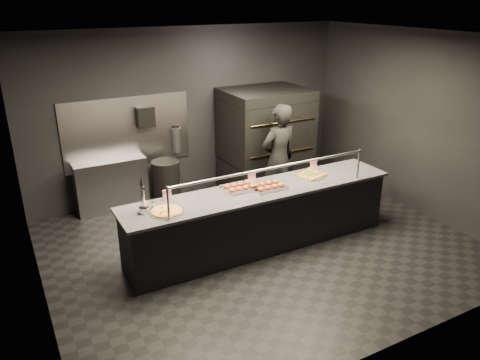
{
  "coord_description": "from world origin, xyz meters",
  "views": [
    {
      "loc": [
        -3.17,
        -5.24,
        3.5
      ],
      "look_at": [
        -0.24,
        0.2,
        1.03
      ],
      "focal_mm": 35.0,
      "sensor_mm": 36.0,
      "label": 1
    }
  ],
  "objects": [
    {
      "name": "worker",
      "position": [
        0.9,
        0.95,
        0.93
      ],
      "size": [
        0.73,
        0.52,
        1.87
      ],
      "primitive_type": "imported",
      "rotation": [
        0.0,
        0.0,
        3.25
      ],
      "color": "black",
      "rests_on": "ground"
    },
    {
      "name": "slider_tray_b",
      "position": [
        0.1,
        -0.01,
        0.95
      ],
      "size": [
        0.52,
        0.41,
        0.08
      ],
      "color": "silver",
      "rests_on": "service_counter"
    },
    {
      "name": "prep_shelf",
      "position": [
        -1.6,
        2.32,
        0.45
      ],
      "size": [
        1.2,
        0.35,
        0.9
      ],
      "primitive_type": "cube",
      "color": "#99999E",
      "rests_on": "ground"
    },
    {
      "name": "tent_cards",
      "position": [
        -0.07,
        0.28,
        1.0
      ],
      "size": [
        2.54,
        0.04,
        0.15
      ],
      "color": "white",
      "rests_on": "service_counter"
    },
    {
      "name": "towel_dispenser",
      "position": [
        -0.9,
        2.39,
        1.55
      ],
      "size": [
        0.3,
        0.2,
        0.35
      ],
      "primitive_type": "cube",
      "color": "black",
      "rests_on": "room"
    },
    {
      "name": "fire_extinguisher",
      "position": [
        -0.35,
        2.4,
        1.06
      ],
      "size": [
        0.14,
        0.14,
        0.51
      ],
      "color": "#B2B2B7",
      "rests_on": "room"
    },
    {
      "name": "service_counter",
      "position": [
        0.0,
        -0.0,
        0.46
      ],
      "size": [
        4.1,
        0.78,
        1.37
      ],
      "color": "black",
      "rests_on": "ground"
    },
    {
      "name": "round_pizza",
      "position": [
        -1.45,
        -0.08,
        0.94
      ],
      "size": [
        0.45,
        0.45,
        0.03
      ],
      "color": "silver",
      "rests_on": "service_counter"
    },
    {
      "name": "pizza_oven",
      "position": [
        1.2,
        1.9,
        0.97
      ],
      "size": [
        1.5,
        1.23,
        1.91
      ],
      "color": "black",
      "rests_on": "ground"
    },
    {
      "name": "beer_tap",
      "position": [
        -1.71,
        0.04,
        1.06
      ],
      "size": [
        0.13,
        0.19,
        0.5
      ],
      "color": "silver",
      "rests_on": "service_counter"
    },
    {
      "name": "square_pizza",
      "position": [
        0.93,
        0.08,
        0.94
      ],
      "size": [
        0.47,
        0.47,
        0.05
      ],
      "color": "silver",
      "rests_on": "service_counter"
    },
    {
      "name": "trash_bin",
      "position": [
        -0.71,
        2.07,
        0.41
      ],
      "size": [
        0.49,
        0.49,
        0.81
      ],
      "primitive_type": "cylinder",
      "color": "black",
      "rests_on": "ground"
    },
    {
      "name": "room",
      "position": [
        -0.02,
        0.05,
        1.5
      ],
      "size": [
        6.04,
        6.0,
        3.0
      ],
      "color": "black",
      "rests_on": "ground"
    },
    {
      "name": "condiment_jar",
      "position": [
        -1.63,
        0.13,
        0.97
      ],
      "size": [
        0.16,
        0.06,
        0.1
      ],
      "color": "silver",
      "rests_on": "service_counter"
    },
    {
      "name": "slider_tray_a",
      "position": [
        -0.27,
        0.15,
        0.95
      ],
      "size": [
        0.54,
        0.45,
        0.08
      ],
      "color": "silver",
      "rests_on": "service_counter"
    }
  ]
}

